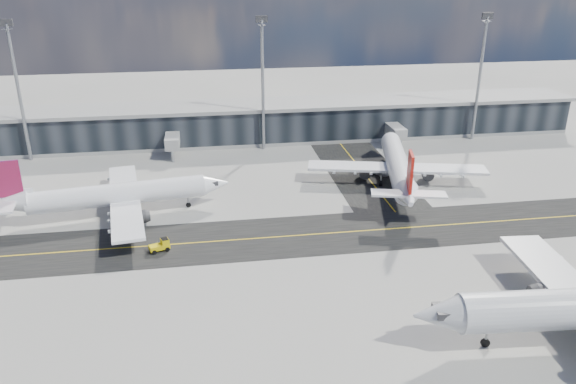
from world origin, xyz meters
The scene contains 8 objects.
ground centered at (0.00, 0.00, 0.00)m, with size 300.00×300.00×0.00m, color gray.
taxiway_lanes centered at (3.91, 10.74, 0.01)m, with size 180.00×63.00×0.03m.
terminal_concourse centered at (0.04, 54.93, 4.09)m, with size 152.00×19.80×8.80m.
floodlight_masts centered at (0.00, 48.00, 15.61)m, with size 102.50×0.70×28.90m.
airliner_af centered at (-28.30, 15.90, 3.69)m, with size 37.71×32.27×11.17m.
airliner_redtail centered at (22.19, 21.84, 3.87)m, with size 33.72×39.24×11.72m.
baggage_tug centered at (-20.38, 2.23, 0.91)m, with size 3.20×2.29×1.82m.
service_van centered at (20.68, 28.62, 0.80)m, with size 2.64×5.73×1.59m, color white.
Camera 1 is at (-13.31, -72.43, 39.21)m, focal length 35.00 mm.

